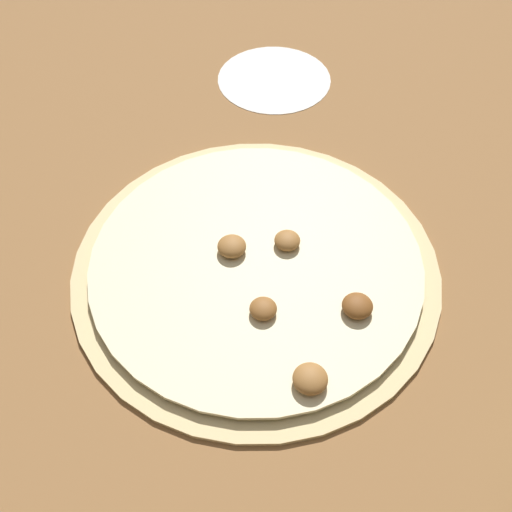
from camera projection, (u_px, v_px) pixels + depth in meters
ground_plane at (256, 268)px, 0.59m from camera, size 3.00×3.00×0.00m
pizza at (257, 265)px, 0.59m from camera, size 0.36×0.36×0.03m
flour_patch at (274, 79)px, 0.79m from camera, size 0.15×0.15×0.00m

